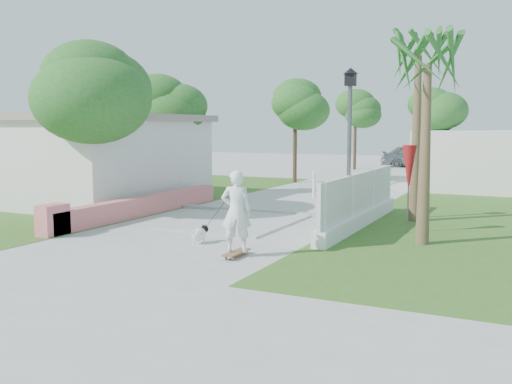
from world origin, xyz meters
The scene contains 22 objects.
ground centered at (0.00, 0.00, 0.00)m, with size 90.00×90.00×0.00m, color #B7B7B2.
path_strip centered at (0.00, 20.00, 0.03)m, with size 3.20×36.00×0.06m, color #B7B7B2.
curb centered at (0.00, 6.00, 0.05)m, with size 6.50×0.25×0.10m, color #999993.
grass_left centered at (-7.00, 8.00, 0.01)m, with size 8.00×20.00×0.01m, color #36631F.
grass_right centered at (7.00, 8.00, 0.01)m, with size 8.00×20.00×0.01m, color #36631F.
pink_wall centered at (-3.30, 3.55, 0.31)m, with size 0.45×8.20×0.80m.
house_left centered at (-8.00, 6.00, 1.64)m, with size 8.40×7.40×3.23m.
lattice_fence centered at (3.40, 5.00, 0.54)m, with size 0.35×7.00×1.50m.
building_right centered at (6.00, 18.00, 1.30)m, with size 6.00×8.00×2.60m, color silver.
street_lamp centered at (2.90, 5.50, 2.43)m, with size 0.44×0.44×4.44m.
bollard centered at (0.20, 10.00, 0.58)m, with size 0.14×0.14×1.09m.
patio_umbrella centered at (4.80, 4.50, 1.69)m, with size 0.36×0.36×2.30m.
tree_left_near centered at (-4.48, 2.98, 3.82)m, with size 3.60×3.60×5.28m.
tree_left_mid centered at (-5.48, 8.48, 3.50)m, with size 3.20×3.20×4.85m.
tree_path_left centered at (-2.98, 15.98, 3.82)m, with size 3.40×3.40×5.23m.
tree_path_right centered at (3.22, 19.98, 3.49)m, with size 3.00×3.00×4.79m.
tree_path_far centered at (-2.78, 25.98, 3.82)m, with size 3.20×3.20×5.17m.
palm_far centered at (4.60, 6.50, 4.48)m, with size 1.80×1.80×5.30m.
palm_near centered at (5.40, 3.20, 3.95)m, with size 1.80×1.80×4.70m.
skateboarder centered at (1.45, 0.51, 0.83)m, with size 1.84×1.56×1.86m.
dog centered at (0.59, 1.01, 0.24)m, with size 0.33×0.63×0.43m.
parked_car centered at (0.47, 29.39, 0.79)m, with size 1.86×4.61×1.57m, color #9C9FA3.
Camera 1 is at (7.63, -10.47, 2.76)m, focal length 40.00 mm.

